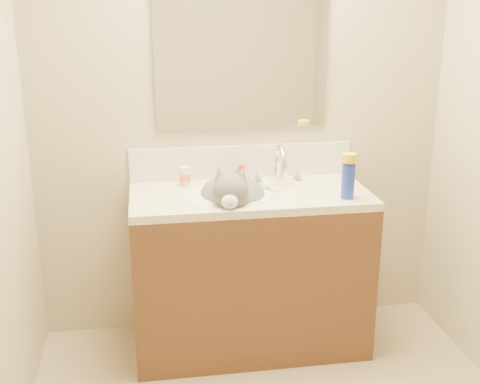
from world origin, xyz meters
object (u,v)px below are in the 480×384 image
object	(u,v)px
vanity_cabinet	(250,274)
faucet	(280,167)
amber_bottle	(242,173)
silver_jar	(236,175)
spray_can	(348,181)
pill_bottle	(185,176)
cat	(233,198)
basin	(227,209)

from	to	relation	value
vanity_cabinet	faucet	xyz separation A→B (m)	(0.18, 0.14, 0.54)
amber_bottle	faucet	bearing A→B (deg)	-19.66
silver_jar	spray_can	bearing A→B (deg)	-38.51
pill_bottle	spray_can	size ratio (longest dim) A/B	0.59
vanity_cabinet	pill_bottle	world-z (taller)	pill_bottle
amber_bottle	spray_can	xyz separation A→B (m)	(0.46, -0.37, 0.04)
cat	amber_bottle	distance (m)	0.26
faucet	amber_bottle	size ratio (longest dim) A/B	3.13
faucet	spray_can	size ratio (longest dim) A/B	1.61
cat	silver_jar	world-z (taller)	cat
silver_jar	basin	bearing A→B (deg)	-108.52
silver_jar	cat	bearing A→B (deg)	-102.86
basin	cat	distance (m)	0.06
basin	cat	xyz separation A→B (m)	(0.03, -0.00, 0.06)
pill_bottle	spray_can	distance (m)	0.83
vanity_cabinet	silver_jar	xyz separation A→B (m)	(-0.04, 0.22, 0.48)
amber_bottle	spray_can	world-z (taller)	spray_can
spray_can	pill_bottle	bearing A→B (deg)	156.61
pill_bottle	silver_jar	world-z (taller)	pill_bottle
spray_can	silver_jar	bearing A→B (deg)	141.49
cat	spray_can	xyz separation A→B (m)	(0.54, -0.13, 0.10)
pill_bottle	silver_jar	xyz separation A→B (m)	(0.28, 0.06, -0.02)
basin	cat	bearing A→B (deg)	-8.03
cat	silver_jar	distance (m)	0.26
pill_bottle	amber_bottle	distance (m)	0.31
vanity_cabinet	faucet	bearing A→B (deg)	37.29
faucet	amber_bottle	bearing A→B (deg)	160.34
pill_bottle	basin	bearing A→B (deg)	-44.88
vanity_cabinet	cat	size ratio (longest dim) A/B	2.42
vanity_cabinet	amber_bottle	world-z (taller)	amber_bottle
vanity_cabinet	amber_bottle	distance (m)	0.54
basin	silver_jar	xyz separation A→B (m)	(0.08, 0.25, 0.10)
silver_jar	amber_bottle	size ratio (longest dim) A/B	0.63
pill_bottle	spray_can	bearing A→B (deg)	-23.39
vanity_cabinet	amber_bottle	bearing A→B (deg)	93.00
spray_can	vanity_cabinet	bearing A→B (deg)	159.63
pill_bottle	vanity_cabinet	bearing A→B (deg)	-27.49
cat	pill_bottle	distance (m)	0.30
basin	pill_bottle	xyz separation A→B (m)	(-0.19, 0.19, 0.12)
pill_bottle	silver_jar	size ratio (longest dim) A/B	1.82
basin	pill_bottle	bearing A→B (deg)	135.12
silver_jar	spray_can	size ratio (longest dim) A/B	0.32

